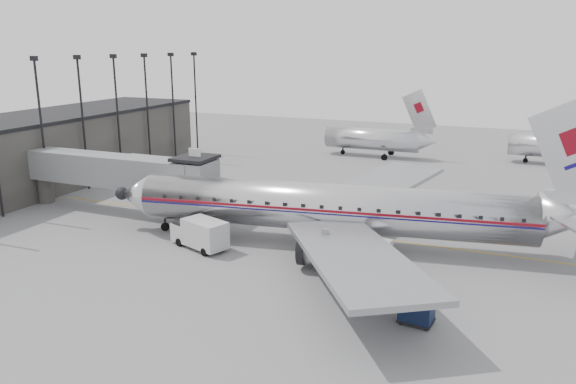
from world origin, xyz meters
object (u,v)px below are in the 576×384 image
at_px(airliner, 340,208).
at_px(baggage_cart_navy, 417,310).
at_px(service_van, 200,233).
at_px(baggage_cart_white, 377,250).
at_px(ramp_worker, 175,213).

bearing_deg(airliner, baggage_cart_navy, -62.26).
bearing_deg(airliner, service_van, -163.22).
xyz_separation_m(airliner, baggage_cart_white, (3.74, -2.37, -2.31)).
bearing_deg(service_van, baggage_cart_navy, 2.21).
bearing_deg(ramp_worker, baggage_cart_white, -24.22).
relative_size(service_van, baggage_cart_navy, 2.62).
bearing_deg(baggage_cart_navy, airliner, 132.83).
bearing_deg(airliner, baggage_cart_white, -41.50).
distance_m(airliner, service_van, 11.83).
height_order(baggage_cart_navy, ramp_worker, ramp_worker).
relative_size(airliner, service_van, 7.06).
xyz_separation_m(service_van, baggage_cart_navy, (18.95, -6.15, -0.47)).
bearing_deg(service_van, ramp_worker, 159.45).
xyz_separation_m(airliner, ramp_worker, (-16.27, -0.13, -2.31)).
bearing_deg(baggage_cart_navy, baggage_cart_white, 123.85).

